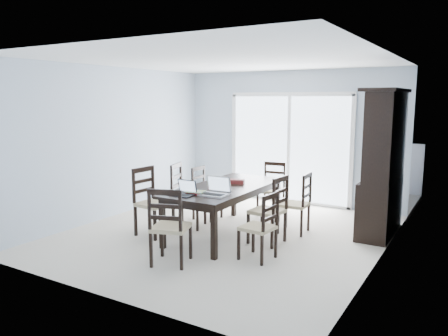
{
  "coord_description": "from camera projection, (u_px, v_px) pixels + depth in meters",
  "views": [
    {
      "loc": [
        3.28,
        -5.56,
        2.05
      ],
      "look_at": [
        -0.03,
        0.0,
        1.02
      ],
      "focal_mm": 35.0,
      "sensor_mm": 36.0,
      "label": 1
    }
  ],
  "objects": [
    {
      "name": "floor",
      "position": [
        225.0,
        234.0,
        6.7
      ],
      "size": [
        5.0,
        5.0,
        0.0
      ],
      "primitive_type": "plane",
      "color": "beige",
      "rests_on": "ground"
    },
    {
      "name": "ceiling",
      "position": [
        226.0,
        60.0,
        6.29
      ],
      "size": [
        5.0,
        5.0,
        0.0
      ],
      "primitive_type": "plane",
      "rotation": [
        3.14,
        0.0,
        0.0
      ],
      "color": "white",
      "rests_on": "back_wall"
    },
    {
      "name": "back_wall",
      "position": [
        290.0,
        137.0,
        8.62
      ],
      "size": [
        4.5,
        0.02,
        2.6
      ],
      "primitive_type": "cube",
      "color": "#ADBDCF",
      "rests_on": "floor"
    },
    {
      "name": "wall_left",
      "position": [
        115.0,
        142.0,
        7.63
      ],
      "size": [
        0.02,
        5.0,
        2.6
      ],
      "primitive_type": "cube",
      "color": "#ADBDCF",
      "rests_on": "floor"
    },
    {
      "name": "wall_right",
      "position": [
        383.0,
        161.0,
        5.36
      ],
      "size": [
        0.02,
        5.0,
        2.6
      ],
      "primitive_type": "cube",
      "color": "#ADBDCF",
      "rests_on": "floor"
    },
    {
      "name": "balcony",
      "position": [
        306.0,
        195.0,
        9.68
      ],
      "size": [
        4.5,
        2.0,
        0.1
      ],
      "primitive_type": "cube",
      "color": "gray",
      "rests_on": "ground"
    },
    {
      "name": "railing",
      "position": [
        321.0,
        162.0,
        10.43
      ],
      "size": [
        4.5,
        0.06,
        1.1
      ],
      "primitive_type": "cube",
      "color": "#99999E",
      "rests_on": "balcony"
    },
    {
      "name": "dining_table",
      "position": [
        225.0,
        191.0,
        6.59
      ],
      "size": [
        1.0,
        2.2,
        0.75
      ],
      "color": "black",
      "rests_on": "floor"
    },
    {
      "name": "china_hutch",
      "position": [
        383.0,
        165.0,
        6.57
      ],
      "size": [
        0.5,
        1.38,
        2.2
      ],
      "color": "black",
      "rests_on": "floor"
    },
    {
      "name": "sliding_door",
      "position": [
        289.0,
        148.0,
        8.63
      ],
      "size": [
        2.52,
        0.05,
        2.18
      ],
      "color": "silver",
      "rests_on": "floor"
    },
    {
      "name": "chair_left_near",
      "position": [
        149.0,
        194.0,
        6.62
      ],
      "size": [
        0.49,
        0.48,
        1.18
      ],
      "rotation": [
        0.0,
        0.0,
        -1.65
      ],
      "color": "black",
      "rests_on": "floor"
    },
    {
      "name": "chair_left_mid",
      "position": [
        183.0,
        188.0,
        7.02
      ],
      "size": [
        0.56,
        0.55,
        1.19
      ],
      "rotation": [
        0.0,
        0.0,
        -1.3
      ],
      "color": "black",
      "rests_on": "floor"
    },
    {
      "name": "chair_left_far",
      "position": [
        203.0,
        187.0,
        7.52
      ],
      "size": [
        0.4,
        0.39,
        1.03
      ],
      "rotation": [
        0.0,
        0.0,
        -1.57
      ],
      "color": "black",
      "rests_on": "floor"
    },
    {
      "name": "chair_right_near",
      "position": [
        264.0,
        219.0,
        5.53
      ],
      "size": [
        0.43,
        0.42,
        1.02
      ],
      "rotation": [
        0.0,
        0.0,
        1.48
      ],
      "color": "black",
      "rests_on": "floor"
    },
    {
      "name": "chair_right_mid",
      "position": [
        273.0,
        203.0,
        6.15
      ],
      "size": [
        0.47,
        0.46,
        1.14
      ],
      "rotation": [
        0.0,
        0.0,
        1.49
      ],
      "color": "black",
      "rests_on": "floor"
    },
    {
      "name": "chair_right_far",
      "position": [
        300.0,
        197.0,
        6.66
      ],
      "size": [
        0.44,
        0.43,
        1.09
      ],
      "rotation": [
        0.0,
        0.0,
        1.63
      ],
      "color": "black",
      "rests_on": "floor"
    },
    {
      "name": "chair_end_near",
      "position": [
        168.0,
        219.0,
        5.32
      ],
      "size": [
        0.55,
        0.56,
        1.15
      ],
      "rotation": [
        0.0,
        0.0,
        0.32
      ],
      "color": "black",
      "rests_on": "floor"
    },
    {
      "name": "chair_end_far",
      "position": [
        273.0,
        183.0,
        7.83
      ],
      "size": [
        0.44,
        0.45,
        1.07
      ],
      "rotation": [
        0.0,
        0.0,
        3.23
      ],
      "color": "black",
      "rests_on": "floor"
    },
    {
      "name": "laptop_dark",
      "position": [
        182.0,
        192.0,
        5.92
      ],
      "size": [
        0.3,
        0.21,
        0.21
      ],
      "rotation": [
        0.0,
        0.0,
        -0.01
      ],
      "color": "black",
      "rests_on": "dining_table"
    },
    {
      "name": "laptop_silver",
      "position": [
        213.0,
        191.0,
        5.92
      ],
      "size": [
        0.38,
        0.27,
        0.25
      ],
      "rotation": [
        0.0,
        0.0,
        0.04
      ],
      "color": "silver",
      "rests_on": "dining_table"
    },
    {
      "name": "book_stack",
      "position": [
        195.0,
        192.0,
        6.04
      ],
      "size": [
        0.27,
        0.23,
        0.04
      ],
      "rotation": [
        0.0,
        0.0,
        0.04
      ],
      "color": "maroon",
      "rests_on": "dining_table"
    },
    {
      "name": "cell_phone",
      "position": [
        187.0,
        196.0,
        5.86
      ],
      "size": [
        0.13,
        0.07,
        0.01
      ],
      "primitive_type": "cube",
      "rotation": [
        0.0,
        0.0,
        0.16
      ],
      "color": "black",
      "rests_on": "dining_table"
    },
    {
      "name": "game_box",
      "position": [
        236.0,
        181.0,
        6.78
      ],
      "size": [
        0.29,
        0.2,
        0.06
      ],
      "primitive_type": "cube",
      "rotation": [
        0.0,
        0.0,
        0.31
      ],
      "color": "#52101A",
      "rests_on": "dining_table"
    },
    {
      "name": "hot_tub",
      "position": [
        284.0,
        168.0,
        9.84
      ],
      "size": [
        2.15,
        1.97,
        1.0
      ],
      "rotation": [
        0.0,
        0.0,
        0.14
      ],
      "color": "maroon",
      "rests_on": "balcony"
    }
  ]
}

